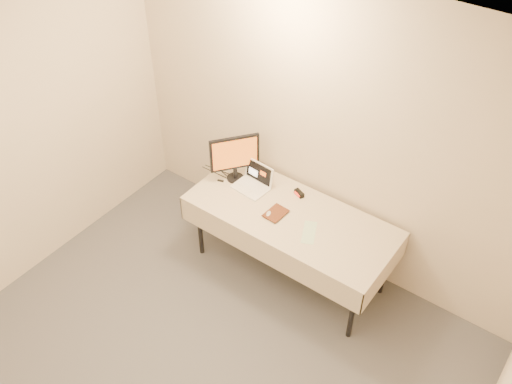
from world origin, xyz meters
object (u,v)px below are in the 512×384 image
Objects in this scene: book at (269,202)px; laptop at (254,182)px; table at (291,220)px; monitor at (235,155)px.

laptop is at bearing 151.65° from book.
monitor is at bearing 171.63° from table.
table is 0.51m from laptop.
laptop is at bearing -48.37° from monitor.
laptop is (-0.49, 0.12, 0.12)m from table.
monitor is 2.26× the size of book.
table is at bearing -8.94° from laptop.
book reaches higher than table.
book is at bearing -27.44° from laptop.
monitor reaches higher than laptop.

